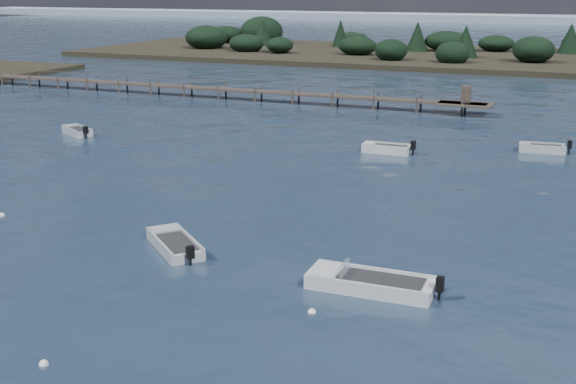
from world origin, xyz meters
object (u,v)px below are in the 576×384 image
at_px(tender_far_grey_b, 542,150).
at_px(tender_far_grey, 77,132).
at_px(dinghy_mid_white_a, 370,286).
at_px(tender_far_white, 387,150).
at_px(jetty, 222,89).
at_px(dinghy_mid_grey, 175,246).

relative_size(tender_far_grey_b, tender_far_grey, 1.00).
height_order(tender_far_grey_b, dinghy_mid_white_a, dinghy_mid_white_a).
height_order(tender_far_white, jetty, jetty).
bearing_deg(dinghy_mid_white_a, dinghy_mid_grey, 174.71).
bearing_deg(tender_far_grey, tender_far_grey_b, 12.67).
bearing_deg(jetty, dinghy_mid_white_a, -55.43).
relative_size(dinghy_mid_white_a, jetty, 0.08).
distance_m(tender_far_white, jetty, 29.74).
xyz_separation_m(tender_far_grey_b, jetty, (-33.70, 13.81, 0.81)).
bearing_deg(tender_far_white, tender_far_grey_b, 24.12).
height_order(tender_far_grey, tender_far_white, tender_far_white).
relative_size(tender_far_grey_b, jetty, 0.06).
relative_size(tender_far_grey, jetty, 0.06).
distance_m(dinghy_mid_grey, dinghy_mid_white_a, 9.66).
distance_m(tender_far_grey_b, tender_far_grey, 36.34).
relative_size(tender_far_grey, tender_far_white, 0.96).
distance_m(tender_far_grey, tender_far_white, 25.28).
height_order(dinghy_mid_grey, jetty, jetty).
xyz_separation_m(tender_far_grey, dinghy_mid_white_a, (31.06, -20.72, -0.01)).
height_order(tender_far_grey, jetty, jetty).
xyz_separation_m(tender_far_grey_b, dinghy_mid_white_a, (-4.40, -28.70, -0.01)).
relative_size(dinghy_mid_grey, jetty, 0.06).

